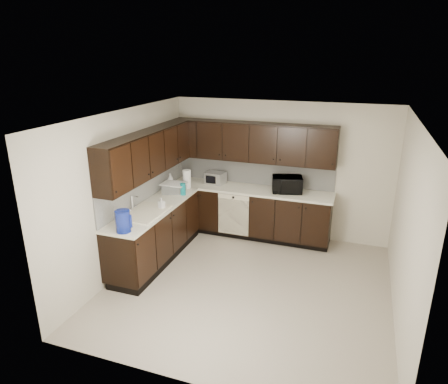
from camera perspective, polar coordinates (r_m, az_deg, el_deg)
The scene contains 20 objects.
floor at distance 6.12m, azimuth 3.53°, elevation -13.18°, with size 4.00×4.00×0.00m, color #ABA08E.
ceiling at distance 5.23m, azimuth 4.09°, elevation 10.67°, with size 4.00×4.00×0.00m, color white.
wall_back at distance 7.40m, azimuth 8.00°, elevation 3.13°, with size 4.00×0.02×2.50m, color beige.
wall_left at distance 6.35m, azimuth -13.87°, elevation 0.03°, with size 0.02×4.00×2.50m, color beige.
wall_right at distance 5.42m, azimuth 24.66°, elevation -4.55°, with size 0.02×4.00×2.50m, color beige.
wall_front at distance 3.85m, azimuth -4.52°, elevation -12.44°, with size 4.00×0.02×2.50m, color beige.
lower_cabinets at distance 7.14m, azimuth -1.74°, elevation -4.44°, with size 3.00×2.80×0.90m.
countertop at distance 6.95m, azimuth -1.81°, elevation -0.61°, with size 3.03×2.83×0.04m.
backsplash at distance 7.13m, azimuth -2.79°, elevation 2.08°, with size 3.00×2.80×0.48m.
upper_cabinets at distance 6.83m, azimuth -2.33°, elevation 6.46°, with size 3.00×2.80×0.70m.
dishwasher at distance 7.25m, azimuth 1.37°, elevation -2.90°, with size 0.58×0.04×0.78m.
sink at distance 6.30m, azimuth -11.22°, elevation -3.49°, with size 0.54×0.82×0.42m.
microwave at distance 7.14m, azimuth 8.99°, elevation 1.07°, with size 0.52×0.35×0.29m, color black.
soap_bottle_a at distance 6.38m, azimuth -8.91°, elevation -1.60°, with size 0.08×0.08×0.18m, color gray.
soap_bottle_b at distance 7.35m, azimuth -7.66°, elevation 1.61°, with size 0.11×0.11×0.27m, color gray.
toaster_oven at distance 7.54m, azimuth -1.23°, elevation 2.03°, with size 0.35×0.26×0.22m, color silver.
storage_bin at distance 7.11m, azimuth -7.14°, elevation 0.57°, with size 0.41×0.30×0.16m, color white.
blue_pitcher at distance 5.65m, azimuth -14.24°, elevation -4.07°, with size 0.21×0.21×0.31m, color #11259C.
teal_tumbler at distance 6.96m, azimuth -5.88°, elevation 0.41°, with size 0.09×0.09×0.21m, color #0B7982.
paper_towel_roll at distance 7.32m, azimuth -5.33°, elevation 1.87°, with size 0.15×0.15×0.33m, color white.
Camera 1 is at (1.36, -4.99, 3.26)m, focal length 32.00 mm.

